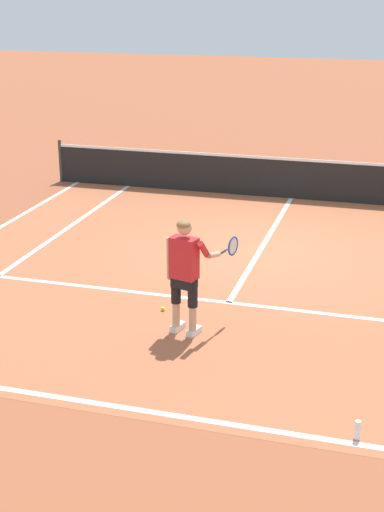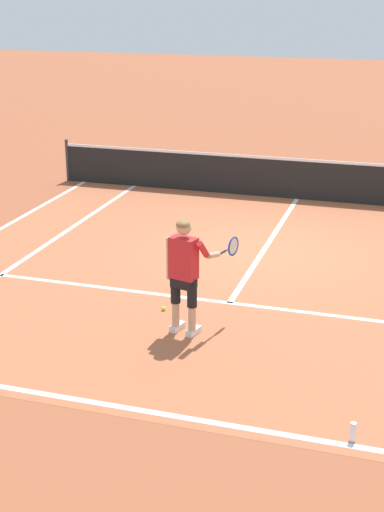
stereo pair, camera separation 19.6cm
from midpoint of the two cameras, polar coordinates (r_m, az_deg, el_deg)
name	(u,v)px [view 2 (the right image)]	position (r m, az deg, el deg)	size (l,w,h in m)	color
ground_plane	(263,251)	(14.16, 5.87, 0.36)	(80.00, 80.00, 0.00)	#9E5133
court_inner_surface	(251,270)	(13.20, 4.95, -1.10)	(10.98, 10.19, 0.00)	#B2603D
line_baseline	(158,413)	(8.95, -1.98, -11.97)	(10.98, 0.10, 0.01)	white
line_service	(230,303)	(11.83, 3.37, -3.61)	(8.23, 0.10, 0.01)	white
line_centre_service	(270,241)	(14.76, 6.37, 1.18)	(0.10, 6.40, 0.01)	white
line_singles_left	(42,247)	(14.55, -11.07, 0.65)	(0.10, 9.79, 0.01)	white
tennis_net	(298,178)	(17.65, 8.45, 5.91)	(11.96, 0.08, 1.07)	#333338
tennis_player	(185,269)	(10.46, 0.01, -1.00)	(0.86, 1.04, 1.71)	white
tennis_ball_near_feet	(163,309)	(11.54, -1.72, -4.06)	(0.07, 0.07, 0.07)	#CCE02D
water_bottle	(353,432)	(8.62, 12.90, -13.02)	(0.07, 0.07, 0.23)	white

